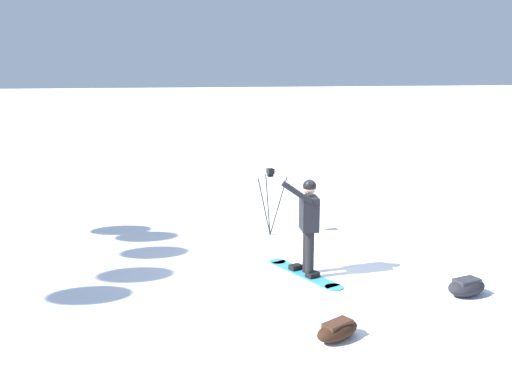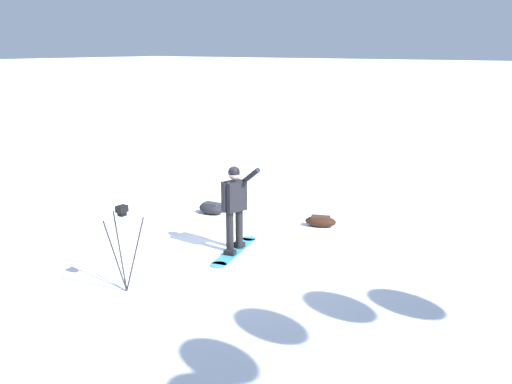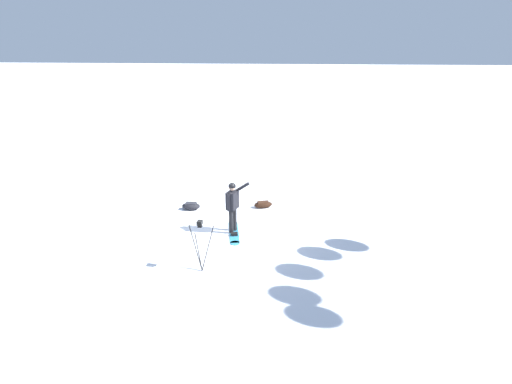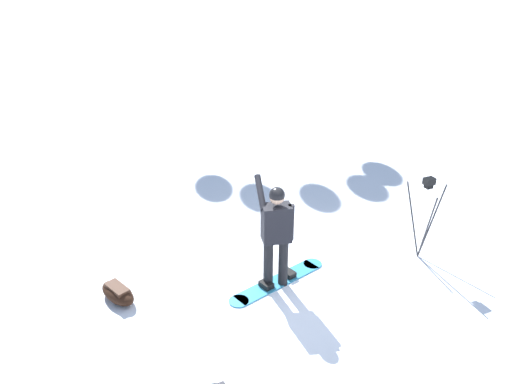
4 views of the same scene
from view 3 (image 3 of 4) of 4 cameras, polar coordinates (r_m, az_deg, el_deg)
ground_plane at (r=12.64m, az=-4.91°, el=-5.50°), size 300.00×300.00×0.00m
snowboarder at (r=12.20m, az=-3.29°, el=-1.53°), size 0.70×0.46×1.61m
snowboard at (r=12.50m, az=-3.11°, el=-5.63°), size 0.64×1.69×0.10m
gear_bag_large at (r=14.38m, az=-9.09°, el=-1.94°), size 0.66×0.43×0.26m
camera_tripod at (r=10.13m, az=-7.82°, el=-6.08°), size 0.66×0.50×1.38m
gear_bag_small at (r=14.38m, az=1.00°, el=-1.75°), size 0.72×0.51×0.23m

